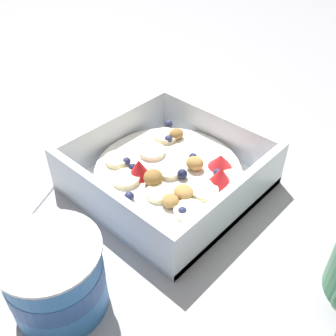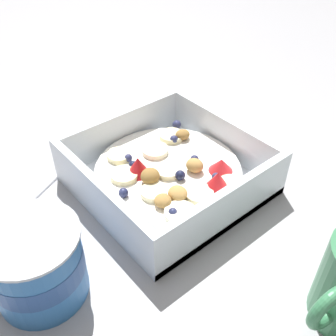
{
  "view_description": "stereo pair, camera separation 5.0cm",
  "coord_description": "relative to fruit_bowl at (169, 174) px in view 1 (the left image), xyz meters",
  "views": [
    {
      "loc": [
        -0.26,
        0.27,
        0.35
      ],
      "look_at": [
        0.01,
        -0.02,
        0.03
      ],
      "focal_mm": 41.69,
      "sensor_mm": 36.0,
      "label": 1
    },
    {
      "loc": [
        -0.29,
        0.23,
        0.35
      ],
      "look_at": [
        0.01,
        -0.02,
        0.03
      ],
      "focal_mm": 41.69,
      "sensor_mm": 36.0,
      "label": 2
    }
  ],
  "objects": [
    {
      "name": "yogurt_cup",
      "position": [
        -0.04,
        0.2,
        0.02
      ],
      "size": [
        0.09,
        0.09,
        0.08
      ],
      "color": "#3370B7",
      "rests_on": "ground"
    },
    {
      "name": "spoon",
      "position": [
        0.13,
        0.07,
        -0.02
      ],
      "size": [
        0.09,
        0.16,
        0.01
      ],
      "color": "silver",
      "rests_on": "ground"
    },
    {
      "name": "fruit_bowl",
      "position": [
        0.0,
        0.0,
        0.0
      ],
      "size": [
        0.21,
        0.21,
        0.06
      ],
      "color": "white",
      "rests_on": "ground"
    },
    {
      "name": "ground_plane",
      "position": [
        -0.0,
        0.01,
        -0.02
      ],
      "size": [
        2.4,
        2.4,
        0.0
      ],
      "primitive_type": "plane",
      "color": "#9E9EA3"
    }
  ]
}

